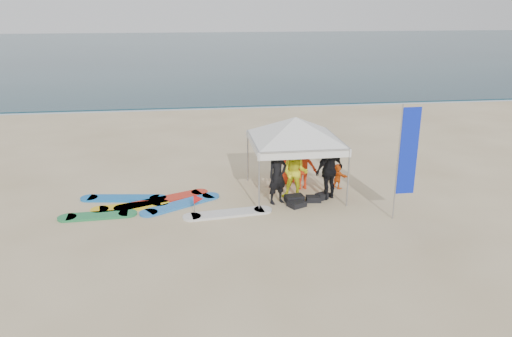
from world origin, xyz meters
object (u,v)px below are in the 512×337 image
Objects in this scene: canopy_tent at (296,117)px; feather_flag at (407,153)px; person_orange_b at (288,160)px; marker_pennant at (198,199)px; person_orange_a at (303,166)px; surfboard_spread at (156,206)px; person_yellow at (295,173)px; person_black_a at (277,176)px; person_seated at (338,176)px; person_black_b at (329,170)px.

feather_flag is (2.64, -2.45, -0.55)m from canopy_tent.
marker_pennant is (-3.16, -2.40, -0.33)m from person_orange_b.
person_orange_b reaches higher than marker_pennant.
surfboard_spread is at bearing 9.92° from person_orange_a.
person_orange_a is (0.45, 0.85, -0.08)m from person_yellow.
marker_pennant is at bearing -32.15° from surfboard_spread.
person_orange_b is at bearing 89.68° from canopy_tent.
person_black_a is 3.82m from surfboard_spread.
person_orange_b is at bearing 127.40° from feather_flag.
canopy_tent is at bearing 137.15° from feather_flag.
person_black_a is 2.79× the size of marker_pennant.
feather_flag is 6.07m from marker_pennant.
person_orange_b reaches higher than person_orange_a.
feather_flag is (2.63, -3.44, 1.14)m from person_orange_b.
person_yellow is 1.10× the size of person_orange_a.
person_seated is (1.17, -0.15, -0.35)m from person_orange_a.
person_yellow is 1.04× the size of person_orange_b.
surfboard_spread is at bearing -156.10° from person_yellow.
person_seated is 0.26× the size of feather_flag.
person_seated is at bearing 45.84° from person_yellow.
person_black_a is at bearing 38.04° from person_orange_b.
person_yellow is 0.97m from person_orange_a.
person_black_b is (1.68, 0.15, 0.06)m from person_black_a.
person_black_b is 1.15m from person_seated.
person_orange_b reaches higher than person_seated.
canopy_tent reaches higher than person_black_a.
surfboard_spread is (-5.40, 0.04, -0.91)m from person_black_b.
marker_pennant is at bearing -156.04° from canopy_tent.
person_black_a is 0.31× the size of surfboard_spread.
marker_pennant is (-4.69, -1.61, 0.07)m from person_seated.
person_black_a is 1.69m from person_black_b.
person_orange_b is 2.59× the size of marker_pennant.
person_yellow is at bearing -100.51° from canopy_tent.
person_seated is at bearing 19.00° from marker_pennant.
feather_flag reaches higher than surfboard_spread.
person_black_b is 2.97× the size of marker_pennant.
person_seated is 1.34× the size of marker_pennant.
feather_flag reaches higher than person_orange_b.
person_orange_b is 3.98m from marker_pennant.
person_black_b is 2.66m from feather_flag.
person_orange_b reaches higher than surfboard_spread.
person_black_a is 1.14× the size of person_orange_a.
feather_flag reaches higher than person_yellow.
feather_flag is 7.55m from surfboard_spread.
surfboard_spread is at bearing -30.10° from person_black_b.
feather_flag is 5.25× the size of marker_pennant.
person_yellow reaches higher than marker_pennant.
person_orange_b is at bearing 108.66° from person_yellow.
person_black_b is at bearing -0.43° from surfboard_spread.
person_seated is 6.02m from surfboard_spread.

